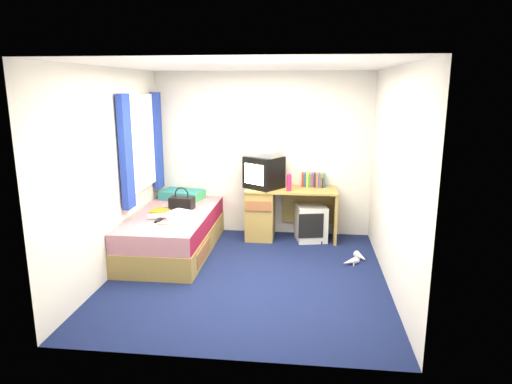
# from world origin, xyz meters

# --- Properties ---
(ground) EXTENTS (3.40, 3.40, 0.00)m
(ground) POSITION_xyz_m (0.00, 0.00, 0.00)
(ground) COLOR #0C1438
(ground) RESTS_ON ground
(room_shell) EXTENTS (3.40, 3.40, 3.40)m
(room_shell) POSITION_xyz_m (0.00, 0.00, 1.45)
(room_shell) COLOR white
(room_shell) RESTS_ON ground
(bed) EXTENTS (1.01, 2.00, 0.54)m
(bed) POSITION_xyz_m (-1.10, 0.70, 0.27)
(bed) COLOR #A38844
(bed) RESTS_ON ground
(pillow) EXTENTS (0.67, 0.50, 0.13)m
(pillow) POSITION_xyz_m (-1.18, 1.46, 0.61)
(pillow) COLOR #174F96
(pillow) RESTS_ON bed
(desk) EXTENTS (1.30, 0.55, 0.75)m
(desk) POSITION_xyz_m (0.18, 1.44, 0.41)
(desk) COLOR #A38844
(desk) RESTS_ON ground
(storage_cube) EXTENTS (0.49, 0.49, 0.52)m
(storage_cube) POSITION_xyz_m (0.74, 1.39, 0.26)
(storage_cube) COLOR silver
(storage_cube) RESTS_ON ground
(crt_tv) EXTENTS (0.62, 0.61, 0.46)m
(crt_tv) POSITION_xyz_m (0.05, 1.44, 0.98)
(crt_tv) COLOR black
(crt_tv) RESTS_ON desk
(vcr) EXTENTS (0.55, 0.50, 0.09)m
(vcr) POSITION_xyz_m (0.05, 1.44, 1.25)
(vcr) COLOR #B7B7B9
(vcr) RESTS_ON crt_tv
(book_row) EXTENTS (0.34, 0.13, 0.20)m
(book_row) POSITION_xyz_m (0.76, 1.60, 0.85)
(book_row) COLOR maroon
(book_row) RESTS_ON desk
(picture_frame) EXTENTS (0.03, 0.12, 0.14)m
(picture_frame) POSITION_xyz_m (0.88, 1.55, 0.82)
(picture_frame) COLOR #311F10
(picture_frame) RESTS_ON desk
(pink_water_bottle) EXTENTS (0.08, 0.08, 0.22)m
(pink_water_bottle) POSITION_xyz_m (0.42, 1.28, 0.86)
(pink_water_bottle) COLOR #D91E52
(pink_water_bottle) RESTS_ON desk
(aerosol_can) EXTENTS (0.05, 0.05, 0.17)m
(aerosol_can) POSITION_xyz_m (0.32, 1.48, 0.84)
(aerosol_can) COLOR silver
(aerosol_can) RESTS_ON desk
(handbag) EXTENTS (0.34, 0.22, 0.30)m
(handbag) POSITION_xyz_m (-1.03, 0.93, 0.63)
(handbag) COLOR black
(handbag) RESTS_ON bed
(towel) EXTENTS (0.37, 0.34, 0.10)m
(towel) POSITION_xyz_m (-0.91, 0.44, 0.59)
(towel) COLOR white
(towel) RESTS_ON bed
(magazine) EXTENTS (0.24, 0.30, 0.01)m
(magazine) POSITION_xyz_m (-1.30, 0.78, 0.55)
(magazine) COLOR yellow
(magazine) RESTS_ON bed
(water_bottle) EXTENTS (0.21, 0.15, 0.07)m
(water_bottle) POSITION_xyz_m (-1.22, 0.40, 0.58)
(water_bottle) COLOR silver
(water_bottle) RESTS_ON bed
(colour_swatch_fan) EXTENTS (0.22, 0.08, 0.01)m
(colour_swatch_fan) POSITION_xyz_m (-1.04, 0.20, 0.55)
(colour_swatch_fan) COLOR gold
(colour_swatch_fan) RESTS_ON bed
(remote_control) EXTENTS (0.06, 0.16, 0.02)m
(remote_control) POSITION_xyz_m (-1.16, 0.31, 0.55)
(remote_control) COLOR black
(remote_control) RESTS_ON bed
(window_assembly) EXTENTS (0.11, 1.42, 1.40)m
(window_assembly) POSITION_xyz_m (-1.55, 0.90, 1.42)
(window_assembly) COLOR silver
(window_assembly) RESTS_ON room_shell
(white_heels) EXTENTS (0.36, 0.41, 0.09)m
(white_heels) POSITION_xyz_m (1.30, 0.58, 0.04)
(white_heels) COLOR white
(white_heels) RESTS_ON ground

